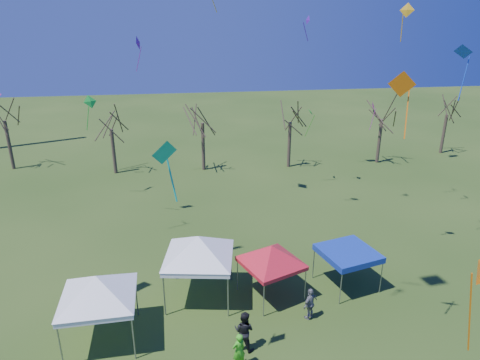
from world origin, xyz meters
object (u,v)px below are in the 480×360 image
Objects in this scene: tree_0 at (1,103)px; tree_1 at (109,113)px; tree_2 at (202,105)px; tent_red at (272,250)px; tent_white_west at (96,280)px; tree_3 at (291,106)px; person_dark at (244,331)px; tree_5 at (449,101)px; tent_blue at (348,253)px; tent_white_mid at (198,240)px; person_green at (239,350)px; tree_4 at (384,103)px; person_grey at (310,304)px.

tree_0 is 1.12× the size of tree_1.
tree_0 is at bearing 170.76° from tree_2.
tent_white_west is at bearing -165.27° from tent_red.
tree_3 is at bearing -2.27° from tree_2.
person_dark is at bearing -55.85° from tree_0.
tent_blue is at bearing -131.61° from tree_5.
tent_red is 4.38m from tent_blue.
tree_1 is at bearing -39.02° from person_dark.
tent_white_mid is (6.82, -20.58, -2.41)m from tree_1.
tree_0 is 5.05× the size of person_green.
tree_5 is 29.83m from tent_blue.
person_dark is at bearing -70.96° from tree_1.
person_dark is (-25.97, -26.10, -4.76)m from tree_5.
tree_4 is (36.20, -3.38, -0.43)m from tree_0.
tree_5 is 32.93m from tent_red.
tree_4 is 23.38m from tent_blue.
tent_white_west is 6.86m from person_dark.
tent_red is 2.14× the size of person_grey.
tent_white_mid is 8.14m from tent_blue.
tent_blue is (-19.65, -22.13, -3.73)m from tree_5.
tree_1 is 26.13m from tree_4.
tree_3 is 2.19× the size of tent_red.
tree_1 is at bearing 108.33° from tent_white_mid.
tree_4 reaches higher than tent_red.
tree_0 is 1.07× the size of tree_3.
tent_white_west is (-23.91, -22.53, -2.86)m from tree_4.
tree_4 is at bearing -94.27° from person_dark.
tree_3 is at bearing -7.08° from tree_0.
tree_3 is at bearing -77.03° from person_dark.
tree_2 is 2.26× the size of tent_red.
person_dark is at bearing -134.94° from person_green.
tent_white_west is 10.11m from person_grey.
tree_2 is at bearing -9.24° from tree_0.
tree_2 reaches higher than tent_white_mid.
tree_3 reaches higher than tent_blue.
tree_3 reaches higher than person_grey.
tree_3 reaches higher than person_green.
tree_0 is at bearing 130.99° from tent_red.
tree_2 reaches higher than tree_3.
tent_white_mid is at bearing -54.06° from tree_0.
tree_3 is (26.88, -3.34, -0.41)m from tree_0.
tree_0 is at bearing 174.66° from tree_4.
tent_white_west is at bearing 18.44° from person_dark.
tent_white_west is at bearing -122.88° from tree_3.
tree_2 reaches higher than person_green.
tree_0 is 44.59m from tree_5.
tent_blue is at bearing 11.02° from tent_white_west.
person_green is at bearing -75.55° from tent_white_mid.
person_grey is 3.86m from person_dark.
tent_blue is at bearing -0.98° from tent_white_mid.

